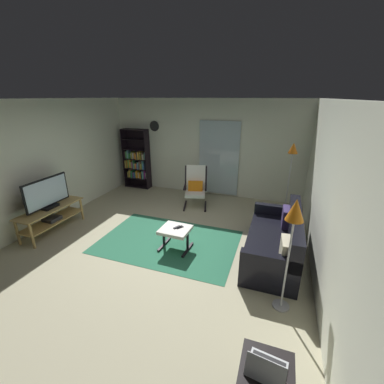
% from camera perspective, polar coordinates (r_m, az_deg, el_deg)
% --- Properties ---
extents(ground_plane, '(7.02, 7.02, 0.00)m').
position_cam_1_polar(ground_plane, '(5.05, -7.02, -11.00)').
color(ground_plane, '#AEA787').
extents(wall_back, '(5.60, 0.06, 2.60)m').
position_cam_1_polar(wall_back, '(7.14, 2.96, 9.78)').
color(wall_back, silver).
rests_on(wall_back, ground).
extents(wall_left, '(0.06, 6.00, 2.60)m').
position_cam_1_polar(wall_left, '(6.20, -30.68, 5.27)').
color(wall_left, silver).
rests_on(wall_left, ground).
extents(wall_right, '(0.06, 6.00, 2.60)m').
position_cam_1_polar(wall_right, '(4.11, 28.16, -0.90)').
color(wall_right, silver).
rests_on(wall_right, ground).
extents(glass_door_panel, '(1.10, 0.01, 2.00)m').
position_cam_1_polar(glass_door_panel, '(7.02, 6.00, 7.44)').
color(glass_door_panel, silver).
extents(area_rug, '(2.61, 1.74, 0.01)m').
position_cam_1_polar(area_rug, '(5.04, -5.33, -10.97)').
color(area_rug, '#296A4C').
rests_on(area_rug, ground).
extents(tv_stand, '(0.46, 1.36, 0.53)m').
position_cam_1_polar(tv_stand, '(5.97, -28.91, -4.66)').
color(tv_stand, tan).
rests_on(tv_stand, ground).
extents(television, '(0.20, 1.00, 0.62)m').
position_cam_1_polar(television, '(5.80, -29.69, -0.39)').
color(television, black).
rests_on(television, tv_stand).
extents(bookshelf_near_tv, '(0.78, 0.30, 1.76)m').
position_cam_1_polar(bookshelf_near_tv, '(7.91, -12.21, 6.69)').
color(bookshelf_near_tv, black).
rests_on(bookshelf_near_tv, ground).
extents(leather_sofa, '(0.83, 1.93, 0.85)m').
position_cam_1_polar(leather_sofa, '(4.67, 18.33, -10.49)').
color(leather_sofa, black).
rests_on(leather_sofa, ground).
extents(lounge_armchair, '(0.71, 0.78, 1.02)m').
position_cam_1_polar(lounge_armchair, '(6.41, 0.80, 1.46)').
color(lounge_armchair, black).
rests_on(lounge_armchair, ground).
extents(ottoman, '(0.54, 0.50, 0.41)m').
position_cam_1_polar(ottoman, '(4.67, -3.76, -8.90)').
color(ottoman, white).
rests_on(ottoman, ground).
extents(tv_remote, '(0.10, 0.15, 0.02)m').
position_cam_1_polar(tv_remote, '(4.66, -3.40, -7.85)').
color(tv_remote, black).
rests_on(tv_remote, ottoman).
extents(cell_phone, '(0.14, 0.15, 0.01)m').
position_cam_1_polar(cell_phone, '(4.66, -2.83, -7.89)').
color(cell_phone, black).
rests_on(cell_phone, ottoman).
extents(floor_lamp_by_sofa, '(0.22, 0.22, 1.55)m').
position_cam_1_polar(floor_lamp_by_sofa, '(3.21, 21.87, -5.99)').
color(floor_lamp_by_sofa, '#A5A5AD').
rests_on(floor_lamp_by_sofa, ground).
extents(floor_lamp_by_shelf, '(0.22, 0.22, 1.71)m').
position_cam_1_polar(floor_lamp_by_shelf, '(6.00, 21.50, 7.35)').
color(floor_lamp_by_shelf, '#A5A5AD').
rests_on(floor_lamp_by_shelf, ground).
extents(side_table, '(0.45, 0.45, 0.48)m').
position_cam_1_polar(side_table, '(2.78, 16.21, -34.90)').
color(side_table, black).
rests_on(side_table, ground).
extents(laptop, '(0.36, 0.32, 0.20)m').
position_cam_1_polar(laptop, '(2.62, 16.29, -33.66)').
color(laptop, '#B7BABF').
rests_on(laptop, side_table).
extents(wall_clock, '(0.29, 0.03, 0.29)m').
position_cam_1_polar(wall_clock, '(7.55, -8.40, 14.41)').
color(wall_clock, silver).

